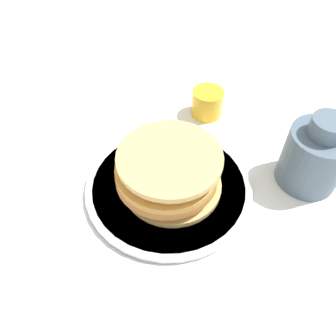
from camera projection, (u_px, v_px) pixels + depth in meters
The scene contains 5 objects.
ground_plane at pixel (182, 196), 0.58m from camera, with size 4.00×4.00×0.00m, color white.
plate at pixel (168, 185), 0.59m from camera, with size 0.30×0.30×0.01m.
pancake_stack at pixel (168, 170), 0.55m from camera, with size 0.19×0.18×0.08m.
juice_glass at pixel (207, 103), 0.71m from camera, with size 0.07×0.07×0.06m.
cream_jug at pixel (314, 156), 0.56m from camera, with size 0.11×0.11×0.14m.
Camera 1 is at (0.35, 0.00, 0.47)m, focal length 35.00 mm.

